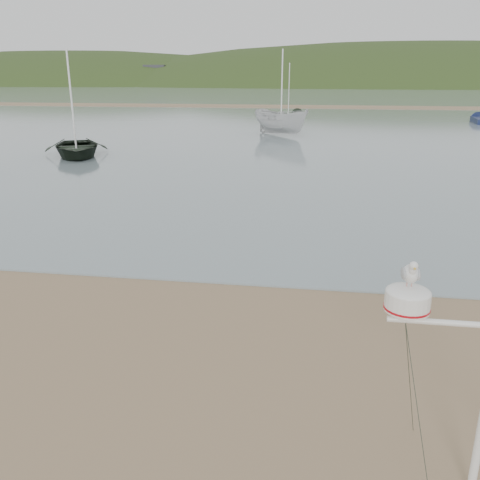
# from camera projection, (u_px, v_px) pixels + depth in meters

# --- Properties ---
(ground) EXTENTS (560.00, 560.00, 0.00)m
(ground) POSITION_uv_depth(u_px,v_px,m) (120.00, 380.00, 7.93)
(ground) COLOR #806649
(ground) RESTS_ON ground
(water) EXTENTS (560.00, 256.00, 0.04)m
(water) POSITION_uv_depth(u_px,v_px,m) (311.00, 92.00, 131.88)
(water) COLOR gray
(water) RESTS_ON ground
(sandbar) EXTENTS (560.00, 7.00, 0.07)m
(sandbar) POSITION_uv_depth(u_px,v_px,m) (301.00, 107.00, 73.64)
(sandbar) COLOR #806649
(sandbar) RESTS_ON water
(hill_ridge) EXTENTS (620.00, 180.00, 80.00)m
(hill_ridge) POSITION_uv_depth(u_px,v_px,m) (355.00, 130.00, 232.05)
(hill_ridge) COLOR #243616
(hill_ridge) RESTS_ON ground
(far_cottages) EXTENTS (294.40, 6.30, 8.00)m
(far_cottages) POSITION_uv_depth(u_px,v_px,m) (323.00, 76.00, 190.31)
(far_cottages) COLOR silver
(far_cottages) RESTS_ON ground
(mast_rig) EXTENTS (1.99, 2.12, 4.49)m
(mast_rig) POSITION_uv_depth(u_px,v_px,m) (480.00, 415.00, 5.43)
(mast_rig) COLOR white
(mast_rig) RESTS_ON ground
(boat_dark) EXTENTS (3.73, 2.55, 5.09)m
(boat_dark) POSITION_uv_depth(u_px,v_px,m) (73.00, 111.00, 28.35)
(boat_dark) COLOR black
(boat_dark) RESTS_ON water
(boat_white) EXTENTS (2.90, 2.89, 5.38)m
(boat_white) POSITION_uv_depth(u_px,v_px,m) (282.00, 99.00, 38.57)
(boat_white) COLOR silver
(boat_white) RESTS_ON water
(sailboat_blue_far) EXTENTS (1.92, 5.74, 5.65)m
(sailboat_blue_far) POSITION_uv_depth(u_px,v_px,m) (479.00, 119.00, 50.29)
(sailboat_blue_far) COLOR #121B40
(sailboat_blue_far) RESTS_ON ground
(sailboat_dark_mid) EXTENTS (3.84, 6.20, 6.12)m
(sailboat_dark_mid) POSITION_uv_depth(u_px,v_px,m) (295.00, 115.00, 54.88)
(sailboat_dark_mid) COLOR black
(sailboat_dark_mid) RESTS_ON ground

